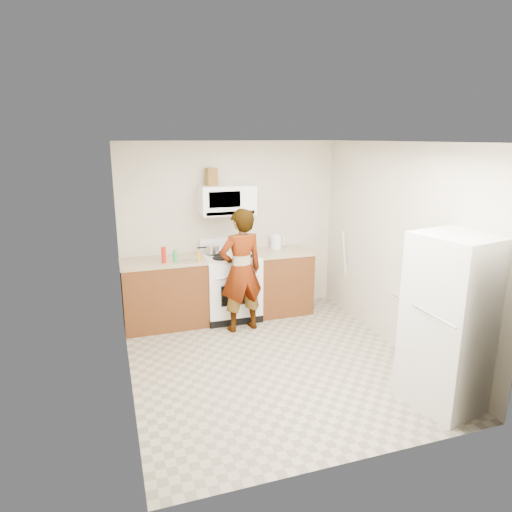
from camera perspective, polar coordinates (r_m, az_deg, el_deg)
name	(u,v)px	position (r m, az deg, el deg)	size (l,w,h in m)	color
floor	(273,362)	(5.48, 2.10, -13.05)	(3.60, 3.60, 0.00)	gray
back_wall	(231,229)	(6.69, -3.14, 3.44)	(3.20, 0.02, 2.50)	beige
right_wall	(397,248)	(5.76, 17.21, 0.97)	(0.02, 3.60, 2.50)	beige
cabinet_left	(165,294)	(6.42, -11.34, -4.71)	(1.12, 0.62, 0.90)	brown
counter_left	(163,262)	(6.29, -11.55, -0.68)	(1.14, 0.64, 0.04)	tan
cabinet_right	(281,282)	(6.82, 3.15, -3.28)	(0.80, 0.62, 0.90)	brown
counter_right	(281,252)	(6.69, 3.20, 0.53)	(0.82, 0.64, 0.04)	tan
gas_range	(231,285)	(6.57, -3.18, -3.67)	(0.76, 0.65, 1.13)	white
microwave	(227,200)	(6.42, -3.64, 7.03)	(0.76, 0.38, 0.40)	white
person	(241,271)	(6.04, -1.88, -1.85)	(0.61, 0.40, 1.67)	tan
fridge	(452,322)	(4.76, 23.31, -7.54)	(0.70, 0.70, 1.70)	silver
kettle	(276,242)	(6.80, 2.55, 1.76)	(0.16, 0.16, 0.19)	white
jug	(211,177)	(6.38, -5.63, 9.84)	(0.14, 0.14, 0.24)	brown
saucepan	(212,249)	(6.49, -5.49, 0.85)	(0.20, 0.20, 0.11)	silver
tray	(241,254)	(6.42, -1.84, 0.28)	(0.25, 0.16, 0.05)	silver
bottle_spray	(164,255)	(6.13, -11.45, 0.12)	(0.06, 0.06, 0.21)	#B4170D
bottle_hot_sauce	(199,256)	(6.12, -7.12, -0.03)	(0.05, 0.05, 0.15)	orange
bottle_green_cap	(175,256)	(6.12, -10.10, -0.05)	(0.05, 0.05, 0.17)	green
pot_lid	(188,260)	(6.19, -8.45, -0.56)	(0.27, 0.27, 0.01)	silver
broom	(345,271)	(6.90, 11.11, -1.83)	(0.03, 0.03, 1.24)	silver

